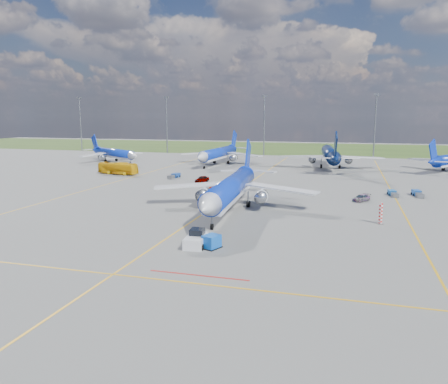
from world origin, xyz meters
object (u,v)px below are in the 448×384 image
(service_car_c, at_px, (361,198))
(baggage_tug_c, at_px, (174,176))
(service_car_a, at_px, (202,179))
(warning_post, at_px, (381,213))
(bg_jet_nw, at_px, (114,162))
(apron_bus, at_px, (118,168))
(service_car_b, at_px, (221,189))
(baggage_tug_e, at_px, (393,194))
(bg_jet_nnw, at_px, (219,164))
(bg_jet_n, at_px, (330,167))
(baggage_tug_w, at_px, (418,194))
(uld_container, at_px, (211,242))
(pushback_tug, at_px, (196,239))
(main_airliner, at_px, (231,209))

(service_car_c, height_order, baggage_tug_c, service_car_c)
(service_car_a, relative_size, service_car_c, 1.05)
(service_car_c, bearing_deg, baggage_tug_c, -170.20)
(warning_post, height_order, baggage_tug_c, warning_post)
(bg_jet_nw, height_order, service_car_a, bg_jet_nw)
(service_car_c, bearing_deg, apron_bus, -166.33)
(service_car_b, xyz_separation_m, baggage_tug_e, (32.44, 5.75, -0.25))
(bg_jet_nnw, distance_m, baggage_tug_e, 64.04)
(bg_jet_nw, height_order, baggage_tug_e, bg_jet_nw)
(apron_bus, relative_size, baggage_tug_e, 2.49)
(warning_post, relative_size, bg_jet_n, 0.07)
(apron_bus, height_order, baggage_tug_c, apron_bus)
(service_car_c, relative_size, baggage_tug_w, 0.87)
(warning_post, bearing_deg, service_car_b, 148.04)
(warning_post, relative_size, uld_container, 1.56)
(bg_jet_nnw, bearing_deg, baggage_tug_w, -36.47)
(pushback_tug, relative_size, apron_bus, 0.53)
(bg_jet_nnw, height_order, uld_container, bg_jet_nnw)
(service_car_c, relative_size, baggage_tug_e, 0.91)
(bg_jet_nw, distance_m, baggage_tug_w, 95.15)
(apron_bus, height_order, baggage_tug_e, apron_bus)
(warning_post, bearing_deg, main_airliner, 171.23)
(warning_post, xyz_separation_m, apron_bus, (-62.09, 37.21, 0.05))
(bg_jet_n, distance_m, baggage_tug_e, 46.87)
(apron_bus, relative_size, service_car_b, 2.19)
(pushback_tug, distance_m, baggage_tug_c, 57.20)
(bg_jet_nnw, height_order, service_car_a, bg_jet_nnw)
(uld_container, bearing_deg, baggage_tug_w, 78.06)
(bg_jet_nnw, bearing_deg, bg_jet_n, 5.64)
(baggage_tug_c, distance_m, baggage_tug_e, 50.46)
(baggage_tug_c, bearing_deg, pushback_tug, -59.00)
(bg_jet_n, height_order, service_car_b, bg_jet_n)
(bg_jet_n, distance_m, apron_bus, 60.90)
(main_airliner, bearing_deg, service_car_b, 109.02)
(bg_jet_nnw, height_order, baggage_tug_e, bg_jet_nnw)
(uld_container, bearing_deg, service_car_b, 126.18)
(pushback_tug, bearing_deg, main_airliner, 87.88)
(bg_jet_nnw, bearing_deg, warning_post, -54.14)
(uld_container, xyz_separation_m, service_car_a, (-17.21, 47.40, -0.04))
(apron_bus, distance_m, baggage_tug_e, 67.25)
(bg_jet_n, bearing_deg, uld_container, 77.34)
(warning_post, height_order, bg_jet_nnw, bg_jet_nnw)
(baggage_tug_w, xyz_separation_m, baggage_tug_c, (-53.64, 10.29, 0.01))
(pushback_tug, xyz_separation_m, uld_container, (1.93, -0.26, -0.03))
(service_car_b, relative_size, service_car_c, 1.24)
(pushback_tug, distance_m, uld_container, 1.95)
(main_airliner, relative_size, service_car_b, 7.70)
(apron_bus, bearing_deg, bg_jet_nw, 40.86)
(baggage_tug_w, bearing_deg, service_car_b, -176.37)
(service_car_c, xyz_separation_m, baggage_tug_e, (5.92, 7.10, -0.13))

